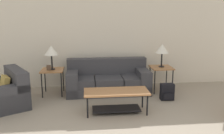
% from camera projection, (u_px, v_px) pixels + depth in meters
% --- Properties ---
extents(wall_back, '(8.56, 0.06, 2.60)m').
position_uv_depth(wall_back, '(108.00, 38.00, 6.67)').
color(wall_back, silver).
rests_on(wall_back, ground_plane).
extents(couch, '(2.05, 0.92, 0.82)m').
position_uv_depth(couch, '(108.00, 80.00, 6.29)').
color(couch, '#38383D').
rests_on(couch, ground_plane).
extents(armchair, '(1.41, 1.44, 0.80)m').
position_uv_depth(armchair, '(2.00, 94.00, 5.28)').
color(armchair, '#38383D').
rests_on(armchair, ground_plane).
extents(coffee_table, '(1.28, 0.54, 0.46)m').
position_uv_depth(coffee_table, '(116.00, 96.00, 4.99)').
color(coffee_table, '#A87042').
rests_on(coffee_table, ground_plane).
extents(side_table_left, '(0.53, 0.56, 0.63)m').
position_uv_depth(side_table_left, '(52.00, 72.00, 6.04)').
color(side_table_left, '#A87042').
rests_on(side_table_left, ground_plane).
extents(side_table_right, '(0.53, 0.56, 0.63)m').
position_uv_depth(side_table_right, '(161.00, 69.00, 6.31)').
color(side_table_right, '#A87042').
rests_on(side_table_right, ground_plane).
extents(table_lamp_left, '(0.33, 0.33, 0.58)m').
position_uv_depth(table_lamp_left, '(51.00, 51.00, 5.92)').
color(table_lamp_left, black).
rests_on(table_lamp_left, side_table_left).
extents(table_lamp_right, '(0.33, 0.33, 0.58)m').
position_uv_depth(table_lamp_right, '(162.00, 49.00, 6.19)').
color(table_lamp_right, black).
rests_on(table_lamp_right, side_table_right).
extents(backpack, '(0.30, 0.25, 0.38)m').
position_uv_depth(backpack, '(167.00, 92.00, 5.74)').
color(backpack, black).
rests_on(backpack, ground_plane).
extents(picture_frame, '(0.10, 0.04, 0.13)m').
position_uv_depth(picture_frame, '(49.00, 68.00, 5.92)').
color(picture_frame, '#4C3828').
rests_on(picture_frame, side_table_left).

